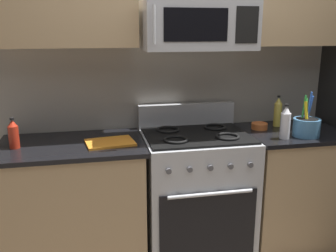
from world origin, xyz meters
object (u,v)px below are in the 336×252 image
object	(u,v)px
microwave	(198,25)
prep_bowl	(259,126)
bottle_hot_sauce	(13,134)
utensil_crock	(306,126)
range_oven	(195,192)
bottle_vinegar	(285,123)
cutting_board	(110,142)
bottle_oil	(278,112)

from	to	relation	value
microwave	prep_bowl	bearing A→B (deg)	6.98
bottle_hot_sauce	utensil_crock	bearing A→B (deg)	-3.64
range_oven	utensil_crock	bearing A→B (deg)	-11.53
range_oven	bottle_hot_sauce	xyz separation A→B (m)	(-1.22, -0.03, 0.53)
microwave	bottle_vinegar	bearing A→B (deg)	-19.70
cutting_board	bottle_vinegar	distance (m)	1.21
bottle_vinegar	prep_bowl	xyz separation A→B (m)	(-0.06, 0.27, -0.09)
range_oven	prep_bowl	size ratio (longest dim) A/B	8.75
cutting_board	microwave	bearing A→B (deg)	7.80
bottle_hot_sauce	prep_bowl	distance (m)	1.75
microwave	bottle_oil	xyz separation A→B (m)	(0.70, 0.12, -0.66)
bottle_hot_sauce	bottle_vinegar	size ratio (longest dim) A/B	0.82
utensil_crock	bottle_hot_sauce	size ratio (longest dim) A/B	1.58
utensil_crock	bottle_vinegar	xyz separation A→B (m)	(-0.18, -0.03, 0.04)
range_oven	utensil_crock	distance (m)	0.93
microwave	bottle_hot_sauce	bearing A→B (deg)	-177.30
bottle_oil	cutting_board	bearing A→B (deg)	-171.16
utensil_crock	bottle_vinegar	world-z (taller)	utensil_crock
range_oven	cutting_board	size ratio (longest dim) A/B	3.48
utensil_crock	prep_bowl	world-z (taller)	utensil_crock
range_oven	bottle_vinegar	xyz separation A→B (m)	(0.59, -0.18, 0.55)
bottle_oil	prep_bowl	xyz separation A→B (m)	(-0.18, -0.06, -0.09)
cutting_board	bottle_oil	xyz separation A→B (m)	(1.32, 0.21, 0.10)
range_oven	microwave	world-z (taller)	microwave
bottle_oil	bottle_vinegar	size ratio (longest dim) A/B	0.99
range_oven	bottle_vinegar	world-z (taller)	bottle_vinegar
bottle_hot_sauce	bottle_vinegar	xyz separation A→B (m)	(1.81, -0.15, 0.02)
cutting_board	bottle_vinegar	bearing A→B (deg)	-5.94
utensil_crock	bottle_oil	xyz separation A→B (m)	(-0.06, 0.30, 0.04)
microwave	cutting_board	distance (m)	0.98
range_oven	bottle_oil	xyz separation A→B (m)	(0.70, 0.15, 0.55)
microwave	cutting_board	world-z (taller)	microwave
utensil_crock	prep_bowl	distance (m)	0.35
microwave	utensil_crock	world-z (taller)	microwave
prep_bowl	bottle_hot_sauce	bearing A→B (deg)	-176.00
utensil_crock	prep_bowl	bearing A→B (deg)	134.01
utensil_crock	cutting_board	world-z (taller)	utensil_crock
utensil_crock	prep_bowl	xyz separation A→B (m)	(-0.24, 0.25, -0.05)
bottle_hot_sauce	cutting_board	bearing A→B (deg)	-2.54
cutting_board	bottle_hot_sauce	xyz separation A→B (m)	(-0.61, 0.03, 0.08)
bottle_oil	microwave	bearing A→B (deg)	-170.25
bottle_hot_sauce	bottle_oil	world-z (taller)	bottle_oil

